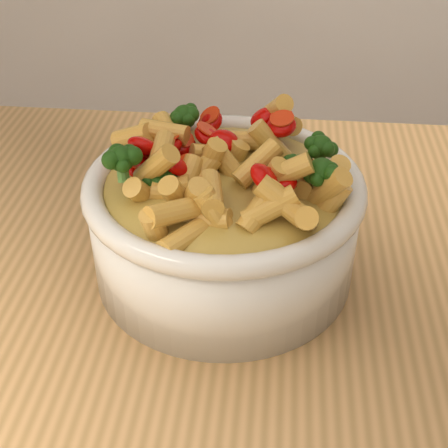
{
  "coord_description": "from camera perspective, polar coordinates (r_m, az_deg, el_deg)",
  "views": [
    {
      "loc": [
        0.14,
        -0.37,
        1.28
      ],
      "look_at": [
        0.1,
        0.08,
        0.95
      ],
      "focal_mm": 50.0,
      "sensor_mm": 36.0,
      "label": 1
    }
  ],
  "objects": [
    {
      "name": "pasta_salad",
      "position": [
        0.52,
        0.0,
        5.89
      ],
      "size": [
        0.19,
        0.19,
        0.04
      ],
      "color": "#EAB34A",
      "rests_on": "serving_bowl"
    },
    {
      "name": "table",
      "position": [
        0.62,
        -9.81,
        -15.33
      ],
      "size": [
        1.2,
        0.8,
        0.9
      ],
      "color": "#B07E4B",
      "rests_on": "ground"
    },
    {
      "name": "serving_bowl",
      "position": [
        0.56,
        0.0,
        0.11
      ],
      "size": [
        0.24,
        0.24,
        0.1
      ],
      "color": "silver",
      "rests_on": "table"
    }
  ]
}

